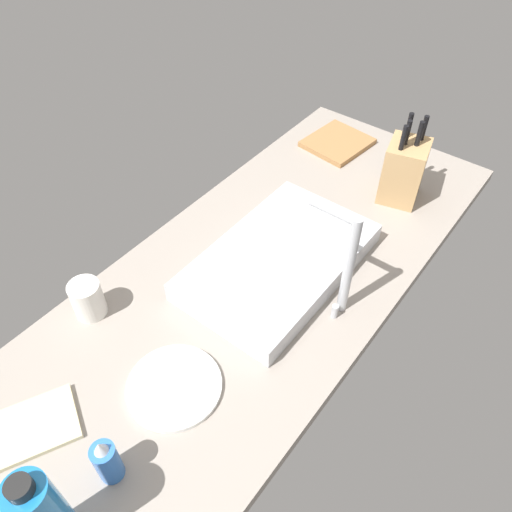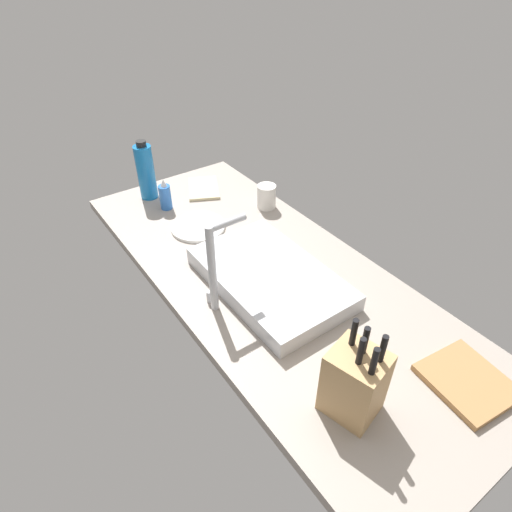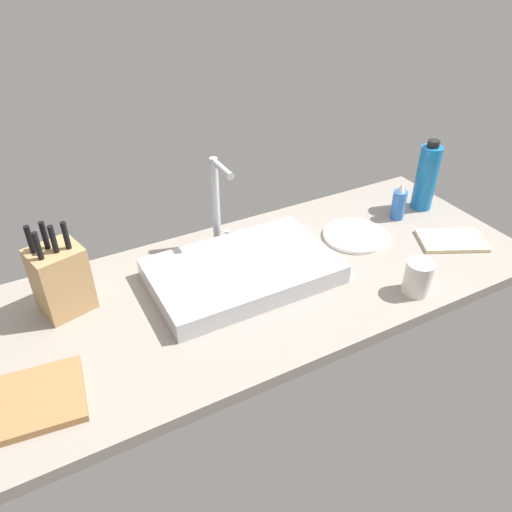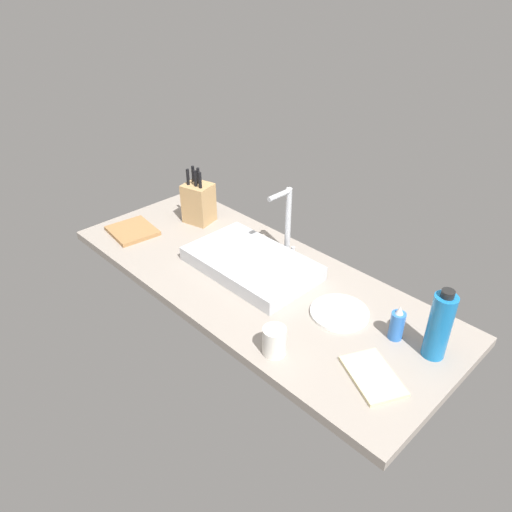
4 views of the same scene
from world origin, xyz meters
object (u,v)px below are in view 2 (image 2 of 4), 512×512
Objects in this scene: knife_block at (355,382)px; soap_bottle at (165,196)px; coffee_mug at (266,197)px; dish_towel at (203,188)px; sink_basin at (270,278)px; faucet at (215,262)px; cutting_board at (467,381)px; dinner_plate at (198,227)px; water_bottle at (146,172)px.

soap_bottle is at bearing -17.21° from knife_block.
dish_towel is at bearing 25.84° from coffee_mug.
sink_basin is 23.37cm from faucet.
cutting_board is 123.62cm from soap_bottle.
knife_block reaches higher than dinner_plate.
faucet is 74.54cm from water_bottle.
soap_bottle is (60.95, -12.70, -11.35)cm from faucet.
faucet is at bearing 171.54° from water_bottle.
dinner_plate is (42.07, 2.67, -2.25)cm from sink_basin.
dinner_plate is (88.64, -8.35, -8.97)cm from knife_block.
faucet is 2.28× the size of soap_bottle.
water_bottle is (74.87, 7.69, 8.84)cm from sink_basin.
dinner_plate is at bearing -171.30° from water_bottle.
sink_basin is at bearing 16.86° from cutting_board.
sink_basin is at bearing -174.13° from water_bottle.
soap_bottle is at bearing 55.84° from coffee_mug.
soap_bottle reaches higher than dinner_plate.
sink_basin is 1.75× the size of faucet.
cutting_board is 98.96cm from coffee_mug.
dish_towel is at bearing -33.63° from dinner_plate.
coffee_mug is at bearing -124.16° from soap_bottle.
faucet is 75.55cm from dish_towel.
dish_towel is 31.36cm from coffee_mug.
coffee_mug is at bearing -5.72° from cutting_board.
cutting_board reaches higher than dish_towel.
dish_towel is (67.40, -14.18, -2.25)cm from sink_basin.
sink_basin is at bearing -176.37° from dinner_plate.
sink_basin is 48.25cm from coffee_mug.
cutting_board is at bearing -148.80° from faucet.
sink_basin is at bearing 168.12° from dish_towel.
dinner_plate is 30.43cm from dish_towel.
water_bottle is 2.56× the size of coffee_mug.
coffee_mug is (98.39, -9.86, 3.96)cm from cutting_board.
faucet is 61.20cm from coffee_mug.
coffee_mug is at bearing -38.77° from knife_block.
knife_block is at bearing -170.97° from faucet.
soap_bottle is (121.22, 23.79, 4.63)cm from cutting_board.
dinner_plate is (-32.81, -5.02, -11.08)cm from water_bottle.
coffee_mug is (-27.96, -13.54, 4.26)cm from dish_towel.
knife_block reaches higher than cutting_board.
knife_block is 1.25× the size of dinner_plate.
sink_basin is 2.55× the size of cutting_board.
dinner_plate is 1.03× the size of dish_towel.
faucet is at bearing 153.59° from dish_towel.
soap_bottle is 40.67cm from coffee_mug.
water_bottle is at bearing 44.98° from coffee_mug.
soap_bottle is (62.27, 5.93, 2.69)cm from sink_basin.
faucet is at bearing 158.61° from dinner_plate.
cutting_board is 0.81× the size of water_bottle.
cutting_board is 126.40cm from dish_towel.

